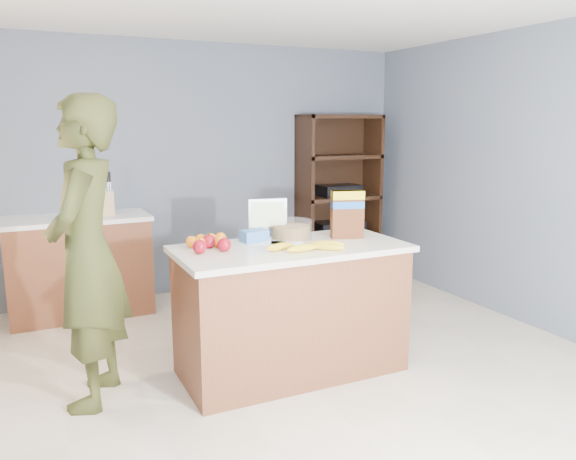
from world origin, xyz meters
name	(u,v)px	position (x,y,z in m)	size (l,w,h in m)	color
floor	(311,388)	(0.00, 0.00, 0.00)	(4.50, 5.00, 0.02)	beige
walls	(313,134)	(0.00, 0.00, 1.65)	(4.52, 5.02, 2.51)	slate
counter_peninsula	(291,314)	(0.00, 0.30, 0.42)	(1.56, 0.76, 0.90)	brown
back_cabinet	(80,265)	(-1.20, 2.20, 0.45)	(1.24, 0.62, 0.90)	brown
shelving_unit	(336,200)	(1.55, 2.35, 0.86)	(0.90, 0.40, 1.80)	black
person	(87,254)	(-1.29, 0.46, 0.94)	(0.69, 0.45, 1.89)	#353817
knife_block	(106,202)	(-0.94, 2.14, 1.02)	(0.12, 0.10, 0.31)	tan
envelopes	(278,243)	(-0.05, 0.41, 0.90)	(0.37, 0.22, 0.00)	white
bananas	(310,246)	(0.05, 0.13, 0.92)	(0.55, 0.28, 0.05)	yellow
apples	(211,244)	(-0.54, 0.38, 0.95)	(0.25, 0.23, 0.09)	maroon
oranges	(205,241)	(-0.53, 0.52, 0.94)	(0.29, 0.19, 0.08)	orange
blue_carton	(254,236)	(-0.17, 0.54, 0.94)	(0.18, 0.12, 0.08)	blue
salad_bowl	(291,230)	(0.11, 0.53, 0.96)	(0.30, 0.30, 0.13)	#267219
tv	(268,216)	(-0.03, 0.63, 1.06)	(0.28, 0.12, 0.28)	silver
cereal_box	(347,211)	(0.47, 0.36, 1.10)	(0.24, 0.15, 0.34)	#592B14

